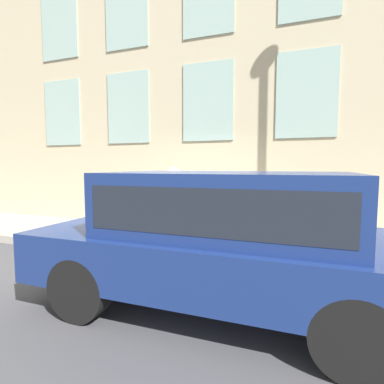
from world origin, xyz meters
name	(u,v)px	position (x,y,z in m)	size (l,w,h in m)	color
ground_plane	(168,264)	(0.00, 0.00, 0.00)	(80.00, 80.00, 0.00)	#47474C
sidewalk	(191,243)	(1.13, 0.00, 0.08)	(2.25, 60.00, 0.16)	#A8A093
building_facade	(210,29)	(2.40, 0.00, 4.82)	(0.33, 40.00, 9.64)	#C6B793
fire_hydrant	(212,226)	(0.67, -0.58, 0.57)	(0.29, 0.42, 0.80)	#2D7260
person	(174,196)	(0.91, 0.28, 1.05)	(0.36, 0.24, 1.48)	#998466
parked_truck_navy_near	(222,231)	(-1.23, -1.27, 0.92)	(1.81, 4.23, 1.59)	black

